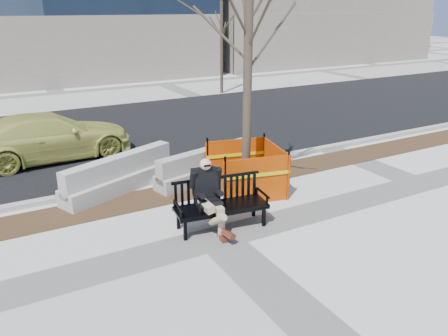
{
  "coord_description": "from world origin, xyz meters",
  "views": [
    {
      "loc": [
        -3.84,
        -7.25,
        4.54
      ],
      "look_at": [
        0.71,
        0.97,
        1.11
      ],
      "focal_mm": 35.8,
      "sensor_mm": 36.0,
      "label": 1
    }
  ],
  "objects": [
    {
      "name": "mulch_strip",
      "position": [
        0.0,
        2.6,
        0.0
      ],
      "size": [
        40.0,
        1.2,
        0.02
      ],
      "primitive_type": "cube",
      "color": "#47301C",
      "rests_on": "ground"
    },
    {
      "name": "curb",
      "position": [
        0.0,
        3.55,
        0.06
      ],
      "size": [
        60.0,
        0.25,
        0.12
      ],
      "primitive_type": "cube",
      "color": "#9E9B93",
      "rests_on": "ground"
    },
    {
      "name": "jersey_barrier_left",
      "position": [
        -0.99,
        3.46,
        0.0
      ],
      "size": [
        3.3,
        1.89,
        0.95
      ],
      "primitive_type": null,
      "rotation": [
        0.0,
        0.0,
        0.4
      ],
      "color": "#ABA8A0",
      "rests_on": "ground"
    },
    {
      "name": "far_tree_right",
      "position": [
        7.92,
        14.29,
        0.0
      ],
      "size": [
        2.38,
        2.38,
        5.15
      ],
      "primitive_type": null,
      "rotation": [
        0.0,
        0.0,
        0.3
      ],
      "color": "#44382B",
      "rests_on": "ground"
    },
    {
      "name": "seated_man",
      "position": [
        0.03,
        0.47,
        0.0
      ],
      "size": [
        0.82,
        1.2,
        1.56
      ],
      "primitive_type": null,
      "rotation": [
        0.0,
        0.0,
        -0.14
      ],
      "color": "black",
      "rests_on": "ground"
    },
    {
      "name": "bench",
      "position": [
        0.31,
        0.37,
        0.0
      ],
      "size": [
        2.13,
        1.02,
        1.09
      ],
      "primitive_type": null,
      "rotation": [
        0.0,
        0.0,
        -0.14
      ],
      "color": "black",
      "rests_on": "ground"
    },
    {
      "name": "jersey_barrier_right",
      "position": [
        1.28,
        3.08,
        0.0
      ],
      "size": [
        3.13,
        1.33,
        0.88
      ],
      "primitive_type": null,
      "rotation": [
        0.0,
        0.0,
        0.24
      ],
      "color": "#9B9891",
      "rests_on": "ground"
    },
    {
      "name": "tree_fence",
      "position": [
        1.82,
        1.83,
        0.0
      ],
      "size": [
        3.04,
        3.04,
        6.4
      ],
      "primitive_type": null,
      "rotation": [
        0.0,
        0.0,
        -0.21
      ],
      "color": "#E15103",
      "rests_on": "ground"
    },
    {
      "name": "ground",
      "position": [
        0.0,
        0.0,
        0.0
      ],
      "size": [
        120.0,
        120.0,
        0.0
      ],
      "primitive_type": "plane",
      "color": "beige",
      "rests_on": "ground"
    },
    {
      "name": "sedan",
      "position": [
        -2.13,
        7.0,
        0.0
      ],
      "size": [
        5.09,
        2.35,
        1.44
      ],
      "primitive_type": "imported",
      "rotation": [
        0.0,
        0.0,
        1.64
      ],
      "color": "#C9C75A",
      "rests_on": "ground"
    },
    {
      "name": "asphalt_street",
      "position": [
        0.0,
        8.8,
        0.0
      ],
      "size": [
        60.0,
        10.4,
        0.01
      ],
      "primitive_type": "cube",
      "color": "black",
      "rests_on": "ground"
    }
  ]
}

